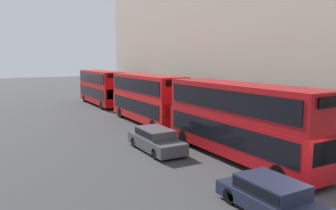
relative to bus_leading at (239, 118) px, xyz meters
name	(u,v)px	position (x,y,z in m)	size (l,w,h in m)	color
bus_leading	(239,118)	(0.00, 0.00, 0.00)	(2.59, 11.28, 4.32)	#A80F14
bus_second_in_queue	(147,97)	(0.00, 12.14, -0.02)	(2.59, 10.43, 4.29)	red
bus_third_in_queue	(101,86)	(0.00, 25.31, -0.06)	(2.59, 10.68, 4.20)	#B20C0F
car_dark_sedan	(272,195)	(-3.40, -5.73, -1.70)	(1.86, 4.45, 1.28)	#1E2338
car_hatchback	(156,139)	(-3.40, 3.76, -1.64)	(1.83, 4.74, 1.41)	#47474C
pedestrian	(218,126)	(2.44, 5.10, -1.61)	(0.36, 0.36, 1.68)	brown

